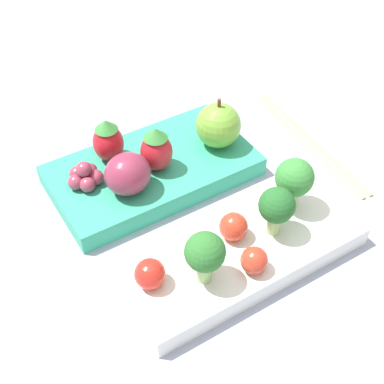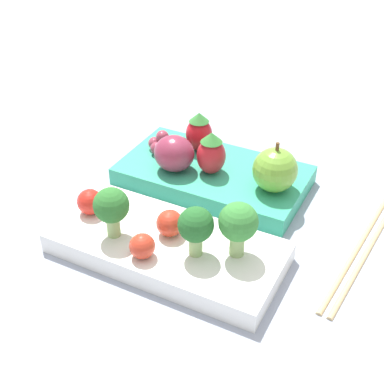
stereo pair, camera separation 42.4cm
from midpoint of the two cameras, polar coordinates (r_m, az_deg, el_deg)
name	(u,v)px [view 2 (the right image)]	position (r m, az deg, el deg)	size (l,w,h in m)	color
ground_plane	(191,218)	(0.52, 18.25, -13.69)	(4.00, 4.00, 0.00)	#939EB2
bento_box_savoury	(165,247)	(0.47, 17.39, -18.51)	(0.24, 0.13, 0.02)	white
bento_box_fruit	(214,176)	(0.57, 19.34, -7.72)	(0.23, 0.14, 0.02)	#33A87F
broccoli_floret_0	(196,226)	(0.44, 23.09, -16.90)	(0.03, 0.03, 0.05)	#93B770
broccoli_floret_1	(238,224)	(0.45, 27.88, -16.05)	(0.04, 0.04, 0.06)	#93B770
broccoli_floret_2	(111,207)	(0.43, 11.61, -14.84)	(0.03, 0.03, 0.05)	#93B770
cherry_tomato_0	(90,202)	(0.46, 7.02, -13.18)	(0.03, 0.03, 0.03)	red
cherry_tomato_1	(168,223)	(0.46, 18.12, -15.91)	(0.03, 0.03, 0.03)	red
cherry_tomato_2	(142,246)	(0.43, 16.21, -19.63)	(0.02, 0.02, 0.02)	red
apple	(275,170)	(0.54, 27.71, -7.59)	(0.05, 0.05, 0.06)	#70A838
strawberry_0	(212,154)	(0.54, 19.96, -5.55)	(0.03, 0.03, 0.05)	red
strawberry_1	(199,132)	(0.57, 17.12, -2.28)	(0.03, 0.03, 0.05)	red
plum	(174,153)	(0.53, 15.28, -5.53)	(0.05, 0.04, 0.04)	#892D47
grape_cluster	(163,144)	(0.57, 12.66, -3.65)	(0.04, 0.04, 0.03)	#93384C
chopsticks_pair	(362,248)	(0.57, 37.27, -15.54)	(0.06, 0.21, 0.01)	tan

